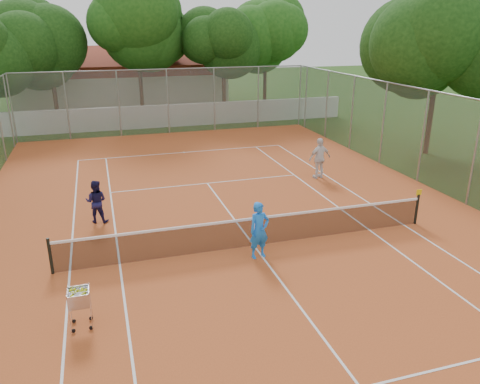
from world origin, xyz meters
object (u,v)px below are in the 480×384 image
object	(u,v)px
clubhouse	(122,79)
player_far_right	(320,158)
player_near	(259,230)
ball_hopper	(80,307)
tennis_net	(254,231)
player_far_left	(96,201)

from	to	relation	value
clubhouse	player_far_right	distance (m)	24.37
player_near	ball_hopper	bearing A→B (deg)	-167.94
player_near	ball_hopper	size ratio (longest dim) A/B	1.66
tennis_net	player_far_right	xyz separation A→B (m)	(5.01, 5.69, 0.43)
player_far_right	tennis_net	bearing A→B (deg)	40.98
player_far_left	clubhouse	bearing A→B (deg)	-78.45
player_far_left	player_near	bearing A→B (deg)	155.13
player_near	player_far_right	xyz separation A→B (m)	(5.11, 6.43, 0.05)
clubhouse	player_far_left	xyz separation A→B (m)	(-2.65, -25.60, -1.42)
ball_hopper	player_far_right	bearing A→B (deg)	30.42
player_far_right	ball_hopper	distance (m)	13.22
player_far_right	clubhouse	bearing A→B (deg)	-80.92
ball_hopper	clubhouse	bearing A→B (deg)	74.83
clubhouse	player_far_right	xyz separation A→B (m)	(7.01, -23.31, -1.26)
player_far_right	player_far_left	bearing A→B (deg)	5.66
player_far_left	player_far_right	xyz separation A→B (m)	(9.66, 2.29, 0.16)
player_near	ball_hopper	xyz separation A→B (m)	(-5.02, -2.06, -0.34)
player_far_left	ball_hopper	xyz separation A→B (m)	(-0.46, -6.21, -0.24)
clubhouse	player_near	distance (m)	29.83
player_near	player_far_left	xyz separation A→B (m)	(-4.55, 4.14, -0.10)
tennis_net	ball_hopper	world-z (taller)	ball_hopper
tennis_net	clubhouse	size ratio (longest dim) A/B	0.72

